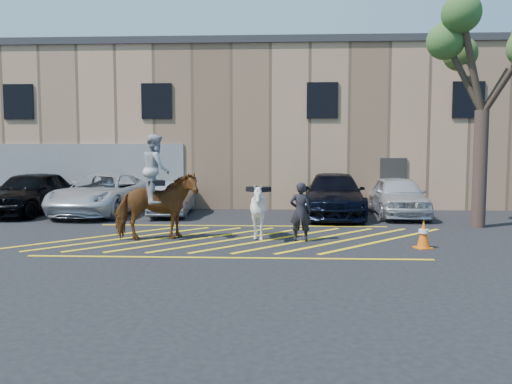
{
  "coord_description": "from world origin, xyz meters",
  "views": [
    {
      "loc": [
        1.18,
        -14.21,
        2.48
      ],
      "look_at": [
        0.53,
        0.2,
        1.3
      ],
      "focal_mm": 35.0,
      "sensor_mm": 36.0,
      "label": 1
    }
  ],
  "objects_px": {
    "tree": "(484,50)",
    "car_white_pickup": "(103,194)",
    "handler": "(301,212)",
    "traffic_cone": "(423,234)",
    "car_white_suv": "(398,196)",
    "car_blue_suv": "(334,195)",
    "mounted_bay": "(156,198)",
    "car_black_suv": "(31,193)",
    "car_silver_sedan": "(173,199)",
    "saddled_white": "(259,211)"
  },
  "relations": [
    {
      "from": "saddled_white",
      "to": "tree",
      "type": "distance_m",
      "value": 8.97
    },
    {
      "from": "car_black_suv",
      "to": "saddled_white",
      "type": "height_order",
      "value": "car_black_suv"
    },
    {
      "from": "mounted_bay",
      "to": "tree",
      "type": "xyz_separation_m",
      "value": [
        9.93,
        2.82,
        4.5
      ]
    },
    {
      "from": "car_black_suv",
      "to": "car_silver_sedan",
      "type": "distance_m",
      "value": 5.65
    },
    {
      "from": "car_white_pickup",
      "to": "car_blue_suv",
      "type": "xyz_separation_m",
      "value": [
        9.02,
        -0.17,
        0.01
      ]
    },
    {
      "from": "handler",
      "to": "traffic_cone",
      "type": "bearing_deg",
      "value": 166.62
    },
    {
      "from": "handler",
      "to": "saddled_white",
      "type": "bearing_deg",
      "value": -10.47
    },
    {
      "from": "tree",
      "to": "car_white_suv",
      "type": "bearing_deg",
      "value": 126.62
    },
    {
      "from": "traffic_cone",
      "to": "tree",
      "type": "relative_size",
      "value": 0.1
    },
    {
      "from": "car_white_suv",
      "to": "saddled_white",
      "type": "height_order",
      "value": "saddled_white"
    },
    {
      "from": "car_silver_sedan",
      "to": "traffic_cone",
      "type": "relative_size",
      "value": 5.32
    },
    {
      "from": "car_black_suv",
      "to": "saddled_white",
      "type": "xyz_separation_m",
      "value": [
        9.2,
        -5.19,
        -0.05
      ]
    },
    {
      "from": "car_white_pickup",
      "to": "mounted_bay",
      "type": "distance_m",
      "value": 6.62
    },
    {
      "from": "car_white_pickup",
      "to": "saddled_white",
      "type": "bearing_deg",
      "value": -34.87
    },
    {
      "from": "car_blue_suv",
      "to": "saddled_white",
      "type": "xyz_separation_m",
      "value": [
        -2.67,
        -5.15,
        -0.0
      ]
    },
    {
      "from": "car_white_pickup",
      "to": "car_white_suv",
      "type": "height_order",
      "value": "car_white_pickup"
    },
    {
      "from": "mounted_bay",
      "to": "traffic_cone",
      "type": "height_order",
      "value": "mounted_bay"
    },
    {
      "from": "car_silver_sedan",
      "to": "mounted_bay",
      "type": "distance_m",
      "value": 5.58
    },
    {
      "from": "car_blue_suv",
      "to": "car_black_suv",
      "type": "bearing_deg",
      "value": -175.26
    },
    {
      "from": "car_white_pickup",
      "to": "tree",
      "type": "xyz_separation_m",
      "value": [
        13.44,
        -2.79,
        4.9
      ]
    },
    {
      "from": "car_silver_sedan",
      "to": "tree",
      "type": "relative_size",
      "value": 0.53
    },
    {
      "from": "traffic_cone",
      "to": "handler",
      "type": "bearing_deg",
      "value": 163.84
    },
    {
      "from": "car_silver_sedan",
      "to": "traffic_cone",
      "type": "height_order",
      "value": "car_silver_sedan"
    },
    {
      "from": "car_black_suv",
      "to": "traffic_cone",
      "type": "xyz_separation_m",
      "value": [
        13.48,
        -6.37,
        -0.49
      ]
    },
    {
      "from": "car_white_pickup",
      "to": "car_white_suv",
      "type": "bearing_deg",
      "value": 4.41
    },
    {
      "from": "car_silver_sedan",
      "to": "saddled_white",
      "type": "xyz_separation_m",
      "value": [
        3.56,
        -5.23,
        0.16
      ]
    },
    {
      "from": "handler",
      "to": "car_blue_suv",
      "type": "bearing_deg",
      "value": -102.68
    },
    {
      "from": "saddled_white",
      "to": "tree",
      "type": "height_order",
      "value": "tree"
    },
    {
      "from": "car_silver_sedan",
      "to": "car_white_suv",
      "type": "relative_size",
      "value": 0.86
    },
    {
      "from": "handler",
      "to": "car_silver_sedan",
      "type": "bearing_deg",
      "value": -46.57
    },
    {
      "from": "car_silver_sedan",
      "to": "car_blue_suv",
      "type": "distance_m",
      "value": 6.23
    },
    {
      "from": "handler",
      "to": "mounted_bay",
      "type": "height_order",
      "value": "mounted_bay"
    },
    {
      "from": "car_silver_sedan",
      "to": "saddled_white",
      "type": "bearing_deg",
      "value": -58.56
    },
    {
      "from": "car_white_pickup",
      "to": "car_silver_sedan",
      "type": "xyz_separation_m",
      "value": [
        2.79,
        -0.09,
        -0.15
      ]
    },
    {
      "from": "car_white_suv",
      "to": "traffic_cone",
      "type": "relative_size",
      "value": 6.21
    },
    {
      "from": "car_white_suv",
      "to": "mounted_bay",
      "type": "relative_size",
      "value": 1.54
    },
    {
      "from": "mounted_bay",
      "to": "saddled_white",
      "type": "xyz_separation_m",
      "value": [
        2.84,
        0.28,
        -0.39
      ]
    },
    {
      "from": "car_black_suv",
      "to": "car_white_suv",
      "type": "height_order",
      "value": "car_black_suv"
    },
    {
      "from": "saddled_white",
      "to": "handler",
      "type": "bearing_deg",
      "value": -13.24
    },
    {
      "from": "car_white_suv",
      "to": "car_blue_suv",
      "type": "bearing_deg",
      "value": -176.59
    },
    {
      "from": "car_black_suv",
      "to": "tree",
      "type": "distance_m",
      "value": 17.2
    },
    {
      "from": "car_black_suv",
      "to": "saddled_white",
      "type": "bearing_deg",
      "value": -25.85
    },
    {
      "from": "car_white_pickup",
      "to": "tree",
      "type": "distance_m",
      "value": 14.57
    },
    {
      "from": "car_silver_sedan",
      "to": "saddled_white",
      "type": "relative_size",
      "value": 2.01
    },
    {
      "from": "car_blue_suv",
      "to": "traffic_cone",
      "type": "distance_m",
      "value": 6.54
    },
    {
      "from": "car_white_pickup",
      "to": "handler",
      "type": "height_order",
      "value": "handler"
    },
    {
      "from": "car_blue_suv",
      "to": "traffic_cone",
      "type": "xyz_separation_m",
      "value": [
        1.6,
        -6.33,
        -0.44
      ]
    },
    {
      "from": "saddled_white",
      "to": "traffic_cone",
      "type": "relative_size",
      "value": 2.65
    },
    {
      "from": "mounted_bay",
      "to": "saddled_white",
      "type": "distance_m",
      "value": 2.88
    },
    {
      "from": "tree",
      "to": "car_white_pickup",
      "type": "bearing_deg",
      "value": 168.27
    }
  ]
}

